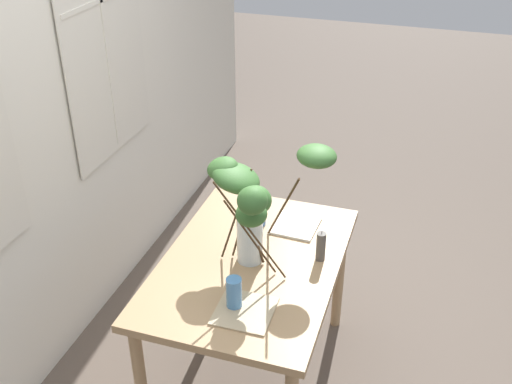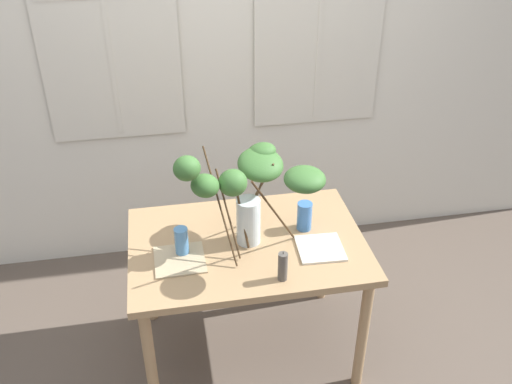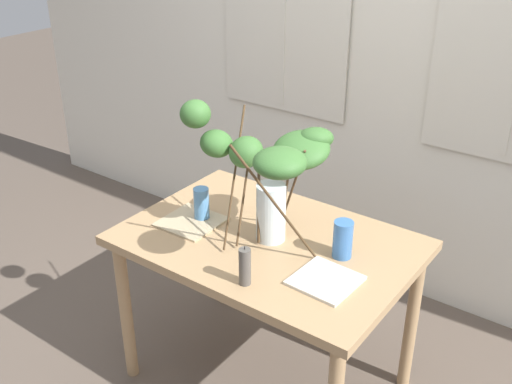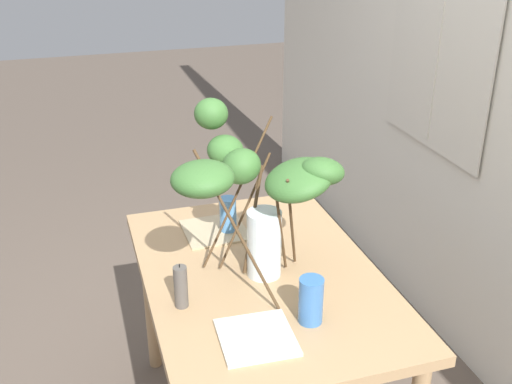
{
  "view_description": "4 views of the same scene",
  "coord_description": "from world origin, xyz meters",
  "views": [
    {
      "loc": [
        -2.11,
        -0.71,
        2.42
      ],
      "look_at": [
        -0.06,
        -0.04,
        1.15
      ],
      "focal_mm": 42.59,
      "sensor_mm": 36.0,
      "label": 1
    },
    {
      "loc": [
        -0.36,
        -2.18,
        2.42
      ],
      "look_at": [
        0.04,
        -0.02,
        1.04
      ],
      "focal_mm": 39.67,
      "sensor_mm": 36.0,
      "label": 2
    },
    {
      "loc": [
        1.19,
        -1.72,
        2.01
      ],
      "look_at": [
        -0.03,
        -0.04,
        0.96
      ],
      "focal_mm": 42.9,
      "sensor_mm": 36.0,
      "label": 3
    },
    {
      "loc": [
        1.72,
        -0.55,
        1.9
      ],
      "look_at": [
        0.03,
        -0.03,
        1.06
      ],
      "focal_mm": 43.35,
      "sensor_mm": 36.0,
      "label": 4
    }
  ],
  "objects": [
    {
      "name": "plate_square_right",
      "position": [
        0.33,
        -0.12,
        0.74
      ],
      "size": [
        0.23,
        0.23,
        0.01
      ],
      "primitive_type": "cube",
      "rotation": [
        0.0,
        0.0,
        -0.05
      ],
      "color": "silver",
      "rests_on": "dining_table"
    },
    {
      "name": "pillar_candle",
      "position": [
        0.11,
        -0.3,
        0.81
      ],
      "size": [
        0.04,
        0.04,
        0.15
      ],
      "color": "#514C47",
      "rests_on": "dining_table"
    },
    {
      "name": "plate_square_left",
      "position": [
        -0.33,
        -0.08,
        0.74
      ],
      "size": [
        0.24,
        0.24,
        0.01
      ],
      "primitive_type": "cube",
      "rotation": [
        0.0,
        0.0,
        0.02
      ],
      "color": "tan",
      "rests_on": "dining_table"
    },
    {
      "name": "back_wall_with_windows",
      "position": [
        -0.0,
        1.07,
        1.51
      ],
      "size": [
        5.23,
        0.14,
        3.0
      ],
      "color": "silver",
      "rests_on": "ground"
    },
    {
      "name": "drinking_glass_blue_right",
      "position": [
        0.3,
        0.06,
        0.81
      ],
      "size": [
        0.08,
        0.08,
        0.15
      ],
      "primitive_type": "cylinder",
      "color": "#386BAD",
      "rests_on": "dining_table"
    },
    {
      "name": "ground",
      "position": [
        0.0,
        0.0,
        0.0
      ],
      "size": [
        14.0,
        14.0,
        0.0
      ],
      "primitive_type": "plane",
      "color": "brown"
    },
    {
      "name": "dining_table",
      "position": [
        0.0,
        0.0,
        0.65
      ],
      "size": [
        1.15,
        0.79,
        0.74
      ],
      "color": "tan",
      "rests_on": "ground"
    },
    {
      "name": "drinking_glass_blue_left",
      "position": [
        -0.32,
        -0.03,
        0.81
      ],
      "size": [
        0.07,
        0.07,
        0.14
      ],
      "primitive_type": "cylinder",
      "color": "#4C84BC",
      "rests_on": "dining_table"
    },
    {
      "name": "vase_with_branches",
      "position": [
        0.01,
        -0.01,
        1.08
      ],
      "size": [
        0.68,
        0.63,
        0.56
      ],
      "color": "silver",
      "rests_on": "dining_table"
    }
  ]
}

